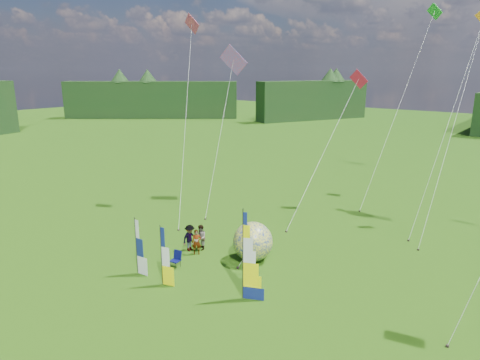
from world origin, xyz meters
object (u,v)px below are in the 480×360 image
Objects in this scene: side_banner_left at (161,256)px; spectator_d at (248,233)px; spectator_a at (197,242)px; bol_inflatable at (253,242)px; side_banner_far at (136,247)px; camp_chair at (175,260)px; feather_banner_main at (243,256)px; kite_whale at (464,85)px; spectator_b at (201,237)px; spectator_c at (190,238)px.

side_banner_left reaches higher than spectator_d.
bol_inflatable is at bearing -17.02° from spectator_a.
side_banner_far reaches higher than camp_chair.
feather_banner_main is 1.43× the size of side_banner_far.
camp_chair is 22.41m from kite_whale.
kite_whale reaches higher than feather_banner_main.
spectator_b is at bearing 94.88° from camp_chair.
feather_banner_main is 2.96× the size of spectator_d.
spectator_c reaches higher than camp_chair.
camp_chair is at bearing 152.85° from feather_banner_main.
bol_inflatable is at bearing 96.22° from feather_banner_main.
side_banner_far is 1.34× the size of bol_inflatable.
feather_banner_main reaches higher than spectator_a.
spectator_b is 1.65× the size of camp_chair.
spectator_b is (-5.77, 3.03, -1.46)m from feather_banner_main.
feather_banner_main reaches higher than side_banner_left.
bol_inflatable is 4.17m from spectator_c.
spectator_d is at bearing 65.47° from side_banner_far.
bol_inflatable is at bearing 43.46° from camp_chair.
side_banner_far is at bearing -129.82° from camp_chair.
feather_banner_main reaches higher than spectator_b.
side_banner_far reaches higher than spectator_c.
kite_whale is (7.50, 13.83, 8.85)m from bol_inflatable.
side_banner_left is 1.02× the size of side_banner_far.
side_banner_far is 1.87× the size of spectator_c.
spectator_c is 0.09× the size of kite_whale.
side_banner_left is 2.07m from side_banner_far.
spectator_a is at bearing 91.50° from camp_chair.
spectator_d is at bearing 133.70° from bol_inflatable.
kite_whale is at bearing -108.89° from spectator_d.
camp_chair is at bearing -122.33° from spectator_a.
kite_whale is at bearing 61.54° from bol_inflatable.
kite_whale is at bearing 52.88° from side_banner_far.
spectator_a is at bearing -31.11° from spectator_b.
spectator_d is 1.56× the size of camp_chair.
spectator_c is at bearing 107.33° from camp_chair.
kite_whale is (11.01, 14.63, 9.22)m from spectator_b.
kite_whale is (9.46, 19.20, 8.41)m from side_banner_left.
side_banner_left is 3.30× the size of camp_chair.
feather_banner_main is 6.99m from spectator_d.
spectator_d is 17.78m from kite_whale.
kite_whale reaches higher than bol_inflatable.
feather_banner_main is at bearing -64.67° from spectator_a.
side_banner_far reaches higher than bol_inflatable.
spectator_b is at bearing 71.17° from spectator_a.
side_banner_left is at bearing -133.57° from kite_whale.
bol_inflatable reaches higher than spectator_c.
side_banner_left is 4.89m from spectator_b.
side_banner_far is 2.08× the size of spectator_d.
spectator_b is (-3.51, -0.80, -0.37)m from bol_inflatable.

